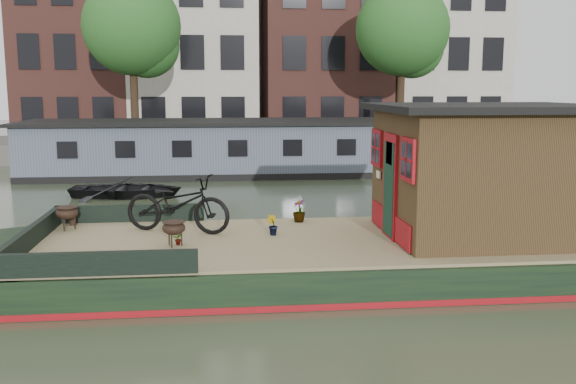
{
  "coord_description": "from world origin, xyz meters",
  "views": [
    {
      "loc": [
        -2.65,
        -11.24,
        3.36
      ],
      "look_at": [
        -1.4,
        0.5,
        1.44
      ],
      "focal_mm": 40.0,
      "sensor_mm": 36.0,
      "label": 1
    }
  ],
  "objects": [
    {
      "name": "potted_plant_b",
      "position": [
        -1.7,
        0.4,
        0.84
      ],
      "size": [
        0.27,
        0.26,
        0.38
      ],
      "primitive_type": "imported",
      "rotation": [
        0.0,
        0.0,
        2.52
      ],
      "color": "maroon",
      "rests_on": "houseboat_deck"
    },
    {
      "name": "dinghy",
      "position": [
        -5.57,
        9.01,
        0.36
      ],
      "size": [
        3.64,
        2.74,
        0.71
      ],
      "primitive_type": "imported",
      "rotation": [
        0.0,
        0.0,
        1.48
      ],
      "color": "black",
      "rests_on": "ground"
    },
    {
      "name": "tree_right",
      "position": [
        6.14,
        19.07,
        5.89
      ],
      "size": [
        4.4,
        4.4,
        7.4
      ],
      "color": "#332316",
      "rests_on": "quay"
    },
    {
      "name": "bow_bulwark",
      "position": [
        -5.07,
        0.0,
        0.82
      ],
      "size": [
        3.0,
        4.0,
        0.35
      ],
      "color": "black",
      "rests_on": "houseboat_deck"
    },
    {
      "name": "ground",
      "position": [
        0.0,
        0.0,
        0.0
      ],
      "size": [
        120.0,
        120.0,
        0.0
      ],
      "primitive_type": "plane",
      "color": "#2A3723",
      "rests_on": "ground"
    },
    {
      "name": "potted_plant_d",
      "position": [
        -1.06,
        1.53,
        0.89
      ],
      "size": [
        0.35,
        0.35,
        0.47
      ],
      "primitive_type": "imported",
      "rotation": [
        0.0,
        0.0,
        5.12
      ],
      "color": "#9F572B",
      "rests_on": "houseboat_deck"
    },
    {
      "name": "tree_left",
      "position": [
        -6.36,
        19.07,
        5.89
      ],
      "size": [
        4.4,
        4.4,
        7.4
      ],
      "color": "#332316",
      "rests_on": "quay"
    },
    {
      "name": "townhouse_row",
      "position": [
        0.15,
        27.5,
        7.9
      ],
      "size": [
        27.25,
        8.0,
        16.5
      ],
      "color": "brown",
      "rests_on": "ground"
    },
    {
      "name": "far_houseboat",
      "position": [
        0.0,
        14.0,
        0.97
      ],
      "size": [
        20.4,
        4.4,
        2.11
      ],
      "color": "#4A5563",
      "rests_on": "ground"
    },
    {
      "name": "brazier_rear",
      "position": [
        -5.6,
        1.26,
        0.88
      ],
      "size": [
        0.46,
        0.46,
        0.46
      ],
      "primitive_type": null,
      "rotation": [
        0.0,
        0.0,
        0.08
      ],
      "color": "black",
      "rests_on": "houseboat_deck"
    },
    {
      "name": "houseboat_hull",
      "position": [
        -1.33,
        0.0,
        0.27
      ],
      "size": [
        14.01,
        4.02,
        0.6
      ],
      "color": "black",
      "rests_on": "ground"
    },
    {
      "name": "cabin",
      "position": [
        2.19,
        0.0,
        1.88
      ],
      "size": [
        4.0,
        3.5,
        2.42
      ],
      "color": "black",
      "rests_on": "houseboat_deck"
    },
    {
      "name": "quay",
      "position": [
        0.0,
        20.5,
        0.45
      ],
      "size": [
        60.0,
        6.0,
        0.9
      ],
      "primitive_type": "cube",
      "color": "#47443F",
      "rests_on": "ground"
    },
    {
      "name": "houseboat_deck",
      "position": [
        0.0,
        0.0,
        0.62
      ],
      "size": [
        11.8,
        3.8,
        0.05
      ],
      "primitive_type": "cube",
      "color": "#92845A",
      "rests_on": "houseboat_hull"
    },
    {
      "name": "bollard_port",
      "position": [
        -5.6,
        1.69,
        0.76
      ],
      "size": [
        0.2,
        0.2,
        0.22
      ],
      "primitive_type": "cylinder",
      "color": "black",
      "rests_on": "houseboat_deck"
    },
    {
      "name": "bollard_stbd",
      "position": [
        -4.79,
        -1.56,
        0.74
      ],
      "size": [
        0.15,
        0.15,
        0.18
      ],
      "primitive_type": "cylinder",
      "color": "black",
      "rests_on": "houseboat_deck"
    },
    {
      "name": "brazier_front",
      "position": [
        -3.46,
        -0.28,
        0.87
      ],
      "size": [
        0.54,
        0.54,
        0.45
      ],
      "primitive_type": null,
      "rotation": [
        0.0,
        0.0,
        -0.38
      ],
      "color": "black",
      "rests_on": "houseboat_deck"
    },
    {
      "name": "potted_plant_a",
      "position": [
        -3.41,
        -0.19,
        0.82
      ],
      "size": [
        0.2,
        0.16,
        0.33
      ],
      "primitive_type": "imported",
      "rotation": [
        0.0,
        0.0,
        0.27
      ],
      "color": "brown",
      "rests_on": "houseboat_deck"
    },
    {
      "name": "bicycle",
      "position": [
        -3.46,
        0.84,
        1.2
      ],
      "size": [
        2.22,
        1.45,
        1.1
      ],
      "primitive_type": "imported",
      "rotation": [
        0.0,
        0.0,
        1.2
      ],
      "color": "black",
      "rests_on": "houseboat_deck"
    }
  ]
}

